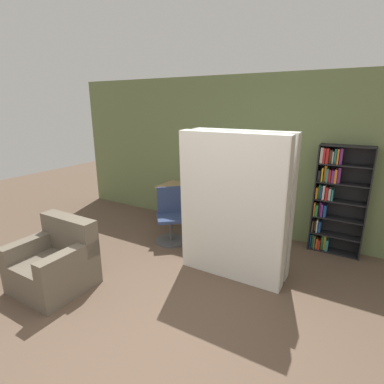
% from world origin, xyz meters
% --- Properties ---
extents(ground_plane, '(16.00, 16.00, 0.00)m').
position_xyz_m(ground_plane, '(0.00, 0.00, 0.00)').
color(ground_plane, brown).
extents(wall_back, '(8.00, 0.06, 2.70)m').
position_xyz_m(wall_back, '(0.00, 3.29, 1.35)').
color(wall_back, '#6B7A4C').
rests_on(wall_back, ground).
extents(desk, '(1.34, 0.60, 0.74)m').
position_xyz_m(desk, '(-1.13, 2.96, 0.64)').
color(desk, tan).
rests_on(desk, ground).
extents(monitor, '(0.60, 0.24, 0.43)m').
position_xyz_m(monitor, '(-1.18, 3.12, 0.98)').
color(monitor, '#B7B7BC').
rests_on(monitor, desk).
extents(office_chair, '(0.62, 0.62, 0.90)m').
position_xyz_m(office_chair, '(-1.14, 2.19, 0.36)').
color(office_chair, '#4C4C51').
rests_on(office_chair, ground).
extents(bookshelf, '(0.73, 0.26, 1.66)m').
position_xyz_m(bookshelf, '(1.21, 3.16, 0.85)').
color(bookshelf, black).
rests_on(bookshelf, ground).
extents(mattress_near, '(1.37, 0.26, 1.91)m').
position_xyz_m(mattress_near, '(0.17, 1.66, 0.96)').
color(mattress_near, silver).
rests_on(mattress_near, ground).
extents(mattress_far, '(1.37, 0.23, 1.91)m').
position_xyz_m(mattress_far, '(0.17, 1.98, 0.96)').
color(mattress_far, silver).
rests_on(mattress_far, ground).
extents(armchair, '(0.85, 0.80, 0.85)m').
position_xyz_m(armchair, '(-1.63, 0.38, 0.32)').
color(armchair, '#665B4C').
rests_on(armchair, ground).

